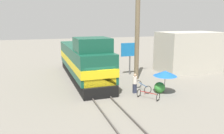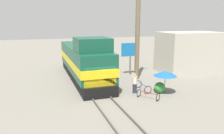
{
  "view_description": "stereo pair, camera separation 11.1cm",
  "coord_description": "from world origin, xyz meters",
  "px_view_note": "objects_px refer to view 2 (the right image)",
  "views": [
    {
      "loc": [
        -4.53,
        -16.81,
        5.98
      ],
      "look_at": [
        1.2,
        -0.32,
        2.29
      ],
      "focal_mm": 35.0,
      "sensor_mm": 36.0,
      "label": 1
    },
    {
      "loc": [
        -4.43,
        -16.85,
        5.98
      ],
      "look_at": [
        1.2,
        -0.32,
        2.29
      ],
      "focal_mm": 35.0,
      "sensor_mm": 36.0,
      "label": 2
    }
  ],
  "objects_px": {
    "bicycle": "(143,87)",
    "vendor_umbrella": "(165,73)",
    "person_bystander": "(135,83)",
    "billboard_sign": "(130,51)",
    "utility_pole": "(138,22)",
    "locomotive": "(84,62)",
    "bicycle_spare": "(148,95)"
  },
  "relations": [
    {
      "from": "vendor_umbrella",
      "to": "person_bystander",
      "type": "xyz_separation_m",
      "value": [
        -2.37,
        0.85,
        -0.81
      ]
    },
    {
      "from": "person_bystander",
      "to": "bicycle",
      "type": "bearing_deg",
      "value": 21.38
    },
    {
      "from": "vendor_umbrella",
      "to": "bicycle",
      "type": "height_order",
      "value": "vendor_umbrella"
    },
    {
      "from": "billboard_sign",
      "to": "bicycle",
      "type": "xyz_separation_m",
      "value": [
        -1.31,
        -5.84,
        -2.3
      ]
    },
    {
      "from": "person_bystander",
      "to": "utility_pole",
      "type": "bearing_deg",
      "value": 63.05
    },
    {
      "from": "locomotive",
      "to": "person_bystander",
      "type": "xyz_separation_m",
      "value": [
        3.06,
        -5.84,
        -0.96
      ]
    },
    {
      "from": "utility_pole",
      "to": "bicycle",
      "type": "xyz_separation_m",
      "value": [
        -1.17,
        -3.81,
        -5.52
      ]
    },
    {
      "from": "bicycle",
      "to": "bicycle_spare",
      "type": "distance_m",
      "value": 2.06
    },
    {
      "from": "person_bystander",
      "to": "bicycle_spare",
      "type": "bearing_deg",
      "value": -75.54
    },
    {
      "from": "vendor_umbrella",
      "to": "bicycle",
      "type": "xyz_separation_m",
      "value": [
        -1.41,
        1.22,
        -1.37
      ]
    },
    {
      "from": "locomotive",
      "to": "person_bystander",
      "type": "relative_size",
      "value": 8.08
    },
    {
      "from": "utility_pole",
      "to": "vendor_umbrella",
      "type": "height_order",
      "value": "utility_pole"
    },
    {
      "from": "utility_pole",
      "to": "vendor_umbrella",
      "type": "bearing_deg",
      "value": -87.29
    },
    {
      "from": "utility_pole",
      "to": "person_bystander",
      "type": "height_order",
      "value": "utility_pole"
    },
    {
      "from": "person_bystander",
      "to": "bicycle_spare",
      "type": "distance_m",
      "value": 1.76
    },
    {
      "from": "bicycle",
      "to": "vendor_umbrella",
      "type": "bearing_deg",
      "value": 138.87
    },
    {
      "from": "bicycle",
      "to": "billboard_sign",
      "type": "bearing_deg",
      "value": -102.96
    },
    {
      "from": "utility_pole",
      "to": "vendor_umbrella",
      "type": "distance_m",
      "value": 6.52
    },
    {
      "from": "utility_pole",
      "to": "bicycle_spare",
      "type": "bearing_deg",
      "value": -106.45
    },
    {
      "from": "utility_pole",
      "to": "bicycle_spare",
      "type": "height_order",
      "value": "utility_pole"
    },
    {
      "from": "bicycle",
      "to": "person_bystander",
      "type": "bearing_deg",
      "value": 21.08
    },
    {
      "from": "locomotive",
      "to": "bicycle_spare",
      "type": "xyz_separation_m",
      "value": [
        3.48,
        -7.46,
        -1.54
      ]
    },
    {
      "from": "person_bystander",
      "to": "billboard_sign",
      "type": "bearing_deg",
      "value": 69.96
    },
    {
      "from": "bicycle",
      "to": "bicycle_spare",
      "type": "xyz_separation_m",
      "value": [
        -0.54,
        -1.99,
        -0.03
      ]
    },
    {
      "from": "billboard_sign",
      "to": "person_bystander",
      "type": "distance_m",
      "value": 6.84
    },
    {
      "from": "bicycle_spare",
      "to": "vendor_umbrella",
      "type": "bearing_deg",
      "value": 166.48
    },
    {
      "from": "utility_pole",
      "to": "vendor_umbrella",
      "type": "relative_size",
      "value": 5.99
    },
    {
      "from": "bicycle",
      "to": "locomotive",
      "type": "bearing_deg",
      "value": -54.04
    },
    {
      "from": "vendor_umbrella",
      "to": "person_bystander",
      "type": "height_order",
      "value": "vendor_umbrella"
    },
    {
      "from": "locomotive",
      "to": "vendor_umbrella",
      "type": "xyz_separation_m",
      "value": [
        5.42,
        -6.69,
        -0.15
      ]
    },
    {
      "from": "locomotive",
      "to": "utility_pole",
      "type": "distance_m",
      "value": 6.76
    },
    {
      "from": "utility_pole",
      "to": "billboard_sign",
      "type": "relative_size",
      "value": 3.24
    }
  ]
}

